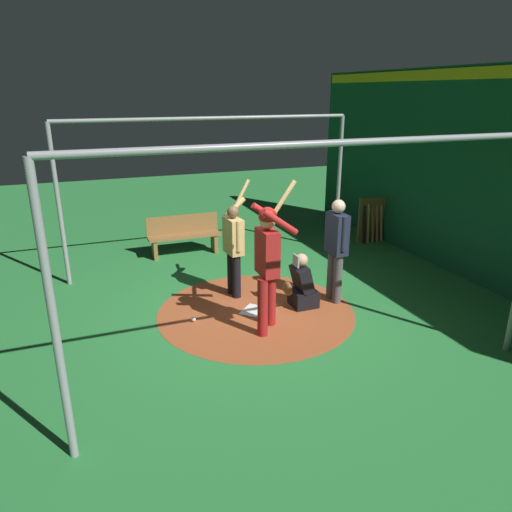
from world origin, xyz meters
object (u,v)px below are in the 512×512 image
batter (268,257)px  bat_rack (378,220)px  baseball_1 (194,319)px  umpire (336,245)px  catcher (301,286)px  bench (184,235)px  home_plate (256,311)px  visitor (234,245)px  baseball_0 (302,304)px

batter → bat_rack: 5.22m
bat_rack → baseball_1: (5.07, 2.54, -0.45)m
umpire → catcher: bearing=1.8°
umpire → bench: size_ratio=1.12×
bat_rack → umpire: bearing=44.4°
home_plate → baseball_1: bearing=-0.9°
batter → umpire: batter is taller
visitor → baseball_1: visitor is taller
catcher → bench: catcher is taller
umpire → baseball_1: (2.41, -0.06, -0.93)m
batter → bat_rack: (-4.10, -3.17, -0.65)m
visitor → bat_rack: 4.54m
baseball_1 → umpire: bearing=178.5°
catcher → baseball_1: catcher is taller
umpire → baseball_0: bearing=2.7°
catcher → bench: size_ratio=0.59×
home_plate → bench: bearing=-82.5°
visitor → baseball_1: 1.47m
visitor → baseball_1: bearing=33.8°
catcher → baseball_0: 0.31m
bench → baseball_0: bench is taller
visitor → bench: (0.32, -2.45, -0.48)m
umpire → bench: bearing=-61.0°
baseball_1 → visitor: bearing=-140.7°
baseball_0 → baseball_1: 1.80m
bat_rack → visitor: bearing=23.4°
bench → baseball_0: (-1.20, 3.29, -0.40)m
catcher → visitor: 1.33m
bench → catcher: bearing=110.0°
batter → umpire: size_ratio=1.26×
baseball_1 → catcher: bearing=177.4°
bench → baseball_1: bench is taller
batter → bench: (0.37, -3.82, -0.71)m
home_plate → batter: size_ratio=0.19×
batter → home_plate: bearing=-95.0°
batter → catcher: 1.26m
bench → baseball_0: size_ratio=20.89×
bat_rack → bench: (4.47, -0.65, -0.05)m
batter → baseball_0: bearing=-147.2°
baseball_0 → home_plate: bearing=-5.5°
batter → baseball_1: 1.59m
baseball_1 → bat_rack: bearing=-153.4°
catcher → baseball_0: (-0.01, 0.01, -0.31)m
visitor → bench: 2.51m
home_plate → umpire: umpire is taller
batter → catcher: batter is taller
home_plate → bat_rack: bat_rack is taller
batter → bat_rack: bearing=-142.3°
home_plate → baseball_1: 1.02m
catcher → visitor: size_ratio=0.46×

